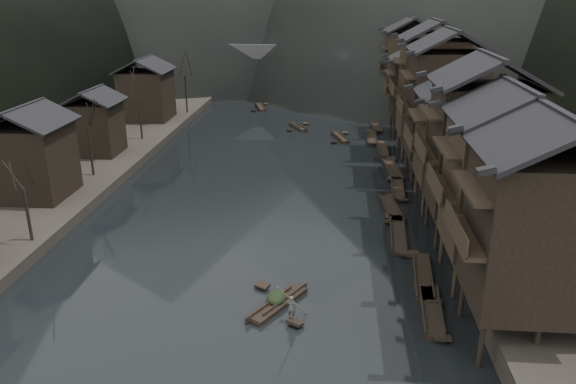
# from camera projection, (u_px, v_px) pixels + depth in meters

# --- Properties ---
(water) EXTENTS (300.00, 300.00, 0.00)m
(water) POSITION_uv_depth(u_px,v_px,m) (243.00, 264.00, 40.42)
(water) COLOR black
(water) RESTS_ON ground
(right_bank) EXTENTS (40.00, 200.00, 1.80)m
(right_bank) POSITION_uv_depth(u_px,v_px,m) (550.00, 130.00, 74.82)
(right_bank) COLOR #2D2823
(right_bank) RESTS_ON ground
(left_bank) EXTENTS (40.00, 200.00, 1.20)m
(left_bank) POSITION_uv_depth(u_px,v_px,m) (46.00, 122.00, 80.42)
(left_bank) COLOR #2D2823
(left_bank) RESTS_ON ground
(stilt_houses) EXTENTS (9.00, 67.60, 15.69)m
(stilt_houses) POSITION_uv_depth(u_px,v_px,m) (449.00, 97.00, 54.38)
(stilt_houses) COLOR black
(stilt_houses) RESTS_ON ground
(left_houses) EXTENTS (8.10, 53.20, 8.73)m
(left_houses) POSITION_uv_depth(u_px,v_px,m) (79.00, 120.00, 58.93)
(left_houses) COLOR black
(left_houses) RESTS_ON left_bank
(bare_trees) EXTENTS (3.91, 60.92, 7.81)m
(bare_trees) POSITION_uv_depth(u_px,v_px,m) (108.00, 112.00, 57.59)
(bare_trees) COLOR black
(bare_trees) RESTS_ON left_bank
(moored_sampans) EXTENTS (3.02, 66.80, 0.47)m
(moored_sampans) POSITION_uv_depth(u_px,v_px,m) (386.00, 166.00, 61.99)
(moored_sampans) COLOR black
(moored_sampans) RESTS_ON water
(midriver_boats) EXTENTS (15.55, 38.53, 0.45)m
(midriver_boats) POSITION_uv_depth(u_px,v_px,m) (292.00, 113.00, 88.52)
(midriver_boats) COLOR black
(midriver_boats) RESTS_ON water
(stone_bridge) EXTENTS (40.00, 6.00, 9.00)m
(stone_bridge) POSITION_uv_depth(u_px,v_px,m) (303.00, 65.00, 106.09)
(stone_bridge) COLOR #4C4C4F
(stone_bridge) RESTS_ON ground
(hero_sampan) EXTENTS (3.60, 5.21, 0.44)m
(hero_sampan) POSITION_uv_depth(u_px,v_px,m) (278.00, 303.00, 35.01)
(hero_sampan) COLOR black
(hero_sampan) RESTS_ON water
(cargo_heap) EXTENTS (1.21, 1.59, 0.73)m
(cargo_heap) POSITION_uv_depth(u_px,v_px,m) (276.00, 293.00, 35.02)
(cargo_heap) COLOR black
(cargo_heap) RESTS_ON hero_sampan
(boatman) EXTENTS (0.63, 0.48, 1.53)m
(boatman) POSITION_uv_depth(u_px,v_px,m) (291.00, 304.00, 33.03)
(boatman) COLOR #59595B
(boatman) RESTS_ON hero_sampan
(bamboo_pole) EXTENTS (1.88, 2.55, 3.51)m
(bamboo_pole) POSITION_uv_depth(u_px,v_px,m) (295.00, 266.00, 32.16)
(bamboo_pole) COLOR #8C7A51
(bamboo_pole) RESTS_ON boatman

